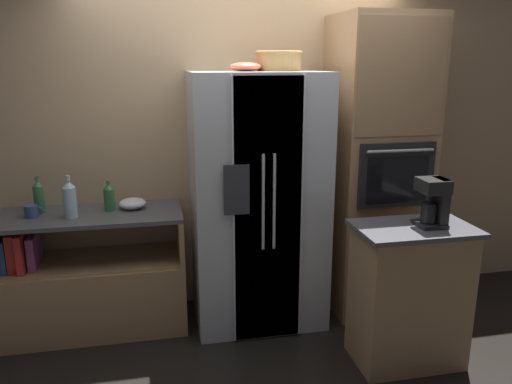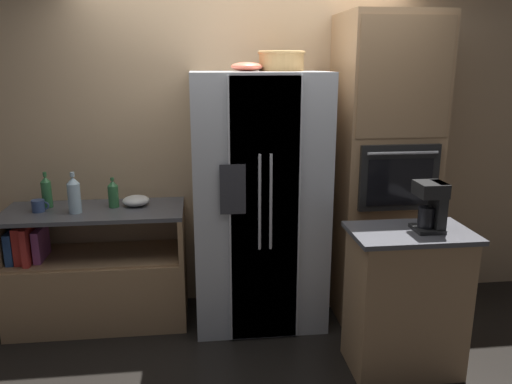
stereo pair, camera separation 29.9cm
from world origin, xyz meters
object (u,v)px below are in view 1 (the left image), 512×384
Objects in this scene: mug at (32,211)px; mixing_bowl at (133,203)px; refrigerator at (257,201)px; fruit_bowl at (246,67)px; wall_oven at (376,168)px; bottle_wide at (70,199)px; bottle_tall at (39,196)px; coffee_maker at (434,200)px; wicker_basket at (279,60)px; bottle_short at (109,197)px.

mug is 0.62× the size of mixing_bowl.
refrigerator is 0.98m from fruit_bowl.
wall_oven is (0.95, 0.03, 0.21)m from refrigerator.
mug is (-0.27, 0.06, -0.09)m from bottle_wide.
bottle_tall is at bearing 173.44° from refrigerator.
fruit_bowl is at bearing 142.09° from coffee_maker.
bottle_tall is at bearing 158.88° from coffee_maker.
coffee_maker is at bearing -39.56° from refrigerator.
refrigerator is at bearing -153.36° from wicker_basket.
wicker_basket is (-0.78, 0.06, 0.81)m from wall_oven.
refrigerator reaches higher than coffee_maker.
wall_oven is 1.88m from mixing_bowl.
refrigerator is 1.58m from bottle_tall.
mug is at bearing -105.96° from bottle_tall.
refrigerator is at bearing 140.44° from coffee_maker.
coffee_maker reaches higher than bottle_wide.
wall_oven is at bearing 0.82° from fruit_bowl.
refrigerator is 6.31× the size of bottle_wide.
refrigerator reaches higher than bottle_wide.
mixing_bowl is 2.11m from coffee_maker.
wall_oven is 6.76× the size of wicker_basket.
bottle_wide is 0.45m from mixing_bowl.
fruit_bowl is (-0.08, 0.02, 0.97)m from refrigerator.
wall_oven is 1.29m from fruit_bowl.
fruit_bowl is at bearing 167.68° from refrigerator.
wicker_basket is 1.26× the size of bottle_tall.
wall_oven is 2.52m from bottle_tall.
wicker_basket reaches higher than mug.
refrigerator is at bearing -9.17° from mixing_bowl.
coffee_maker reaches higher than mixing_bowl.
bottle_short is (-1.25, 0.04, -0.96)m from wicker_basket.
bottle_wide is (-1.33, 0.01, 0.09)m from refrigerator.
bottle_short is 0.53m from mug.
mug is (-0.52, -0.06, -0.06)m from bottle_short.
bottle_tall reaches higher than mixing_bowl.
wall_oven is 2.28m from bottle_wide.
bottle_wide is at bearing -12.30° from mug.
refrigerator is 7.02× the size of bottle_tall.
fruit_bowl reaches higher than bottle_tall.
bottle_short is (-0.99, 0.11, -0.92)m from fruit_bowl.
wall_oven is 0.83m from coffee_maker.
bottle_wide is (-0.25, -0.12, 0.03)m from bottle_short.
refrigerator reaches higher than bottle_short.
fruit_bowl reaches higher than coffee_maker.
wicker_basket reaches higher than fruit_bowl.
wall_oven reaches higher than mixing_bowl.
bottle_wide is (-1.25, -0.01, -0.89)m from fruit_bowl.
bottle_wide is at bearing -179.58° from fruit_bowl.
wicker_basket is 1.50m from mixing_bowl.
bottle_wide is 1.50× the size of mixing_bowl.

